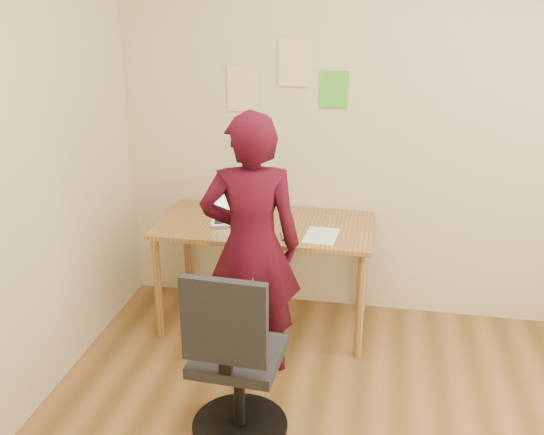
% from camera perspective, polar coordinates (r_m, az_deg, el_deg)
% --- Properties ---
extents(room, '(3.58, 3.58, 2.78)m').
position_cam_1_polar(room, '(2.38, 9.03, 0.13)').
color(room, brown).
rests_on(room, ground).
extents(desk, '(1.40, 0.70, 0.74)m').
position_cam_1_polar(desk, '(3.98, -0.65, -1.71)').
color(desk, olive).
rests_on(desk, ground).
extents(laptop, '(0.36, 0.34, 0.23)m').
position_cam_1_polar(laptop, '(4.01, -3.50, 0.53)').
color(laptop, silver).
rests_on(laptop, desk).
extents(paper_sheet, '(0.21, 0.29, 0.00)m').
position_cam_1_polar(paper_sheet, '(3.77, 4.66, -1.69)').
color(paper_sheet, white).
rests_on(paper_sheet, desk).
extents(phone, '(0.09, 0.13, 0.01)m').
position_cam_1_polar(phone, '(3.73, 1.29, -1.81)').
color(phone, black).
rests_on(phone, desk).
extents(wall_note_left, '(0.21, 0.00, 0.30)m').
position_cam_1_polar(wall_note_left, '(4.13, -2.80, 12.00)').
color(wall_note_left, '#F1CC90').
rests_on(wall_note_left, room).
extents(wall_note_mid, '(0.21, 0.00, 0.30)m').
position_cam_1_polar(wall_note_mid, '(4.04, 2.13, 14.35)').
color(wall_note_mid, '#F1CC90').
rests_on(wall_note_mid, room).
extents(wall_note_right, '(0.18, 0.00, 0.24)m').
position_cam_1_polar(wall_note_right, '(4.03, 5.87, 11.88)').
color(wall_note_right, '#4FBA29').
rests_on(wall_note_right, room).
extents(office_chair, '(0.50, 0.50, 0.97)m').
position_cam_1_polar(office_chair, '(3.10, -3.52, -13.97)').
color(office_chair, black).
rests_on(office_chair, ground).
extents(person, '(0.64, 0.49, 1.58)m').
position_cam_1_polar(person, '(3.48, -1.95, -2.74)').
color(person, '#390715').
rests_on(person, ground).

